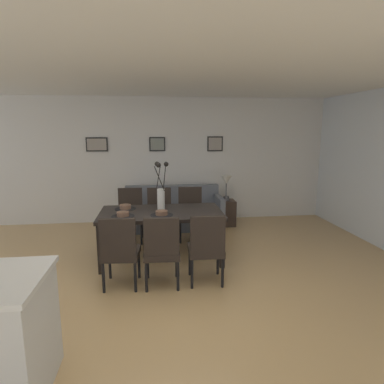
% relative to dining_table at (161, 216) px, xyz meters
% --- Properties ---
extents(ground_plane, '(9.00, 9.00, 0.00)m').
position_rel_dining_table_xyz_m(ground_plane, '(0.01, -1.03, -0.67)').
color(ground_plane, tan).
extents(back_wall_panel, '(9.00, 0.10, 2.60)m').
position_rel_dining_table_xyz_m(back_wall_panel, '(0.01, 2.22, 0.63)').
color(back_wall_panel, silver).
rests_on(back_wall_panel, ground).
extents(ceiling_panel, '(9.00, 7.20, 0.08)m').
position_rel_dining_table_xyz_m(ceiling_panel, '(0.01, -0.63, 1.97)').
color(ceiling_panel, white).
extents(dining_table, '(1.80, 0.98, 0.74)m').
position_rel_dining_table_xyz_m(dining_table, '(0.00, 0.00, 0.00)').
color(dining_table, black).
rests_on(dining_table, ground).
extents(dining_chair_near_left, '(0.47, 0.47, 0.92)m').
position_rel_dining_table_xyz_m(dining_chair_near_left, '(-0.53, -0.88, -0.15)').
color(dining_chair_near_left, black).
rests_on(dining_chair_near_left, ground).
extents(dining_chair_near_right, '(0.44, 0.44, 0.92)m').
position_rel_dining_table_xyz_m(dining_chair_near_right, '(-0.52, 0.92, -0.15)').
color(dining_chair_near_right, black).
rests_on(dining_chair_near_right, ground).
extents(dining_chair_far_left, '(0.45, 0.45, 0.92)m').
position_rel_dining_table_xyz_m(dining_chair_far_left, '(-0.02, -0.92, -0.15)').
color(dining_chair_far_left, black).
rests_on(dining_chair_far_left, ground).
extents(dining_chair_far_right, '(0.45, 0.45, 0.92)m').
position_rel_dining_table_xyz_m(dining_chair_far_right, '(-0.01, 0.89, -0.15)').
color(dining_chair_far_right, black).
rests_on(dining_chair_far_right, ground).
extents(dining_chair_mid_left, '(0.46, 0.46, 0.92)m').
position_rel_dining_table_xyz_m(dining_chair_mid_left, '(0.53, -0.90, -0.15)').
color(dining_chair_mid_left, black).
rests_on(dining_chair_mid_left, ground).
extents(dining_chair_mid_right, '(0.47, 0.47, 0.92)m').
position_rel_dining_table_xyz_m(dining_chair_mid_right, '(0.54, 0.90, -0.15)').
color(dining_chair_mid_right, black).
rests_on(dining_chair_mid_right, ground).
extents(centerpiece_vase, '(0.21, 0.23, 0.73)m').
position_rel_dining_table_xyz_m(centerpiece_vase, '(0.00, 0.00, 0.36)').
color(centerpiece_vase, silver).
rests_on(centerpiece_vase, dining_table).
extents(placemat_near_left, '(0.32, 0.32, 0.01)m').
position_rel_dining_table_xyz_m(placemat_near_left, '(-0.54, -0.22, 0.08)').
color(placemat_near_left, black).
rests_on(placemat_near_left, dining_table).
extents(bowl_near_left, '(0.17, 0.17, 0.07)m').
position_rel_dining_table_xyz_m(bowl_near_left, '(-0.54, -0.22, 0.11)').
color(bowl_near_left, brown).
rests_on(bowl_near_left, dining_table).
extents(placemat_near_right, '(0.32, 0.32, 0.01)m').
position_rel_dining_table_xyz_m(placemat_near_right, '(-0.54, 0.22, 0.08)').
color(placemat_near_right, black).
rests_on(placemat_near_right, dining_table).
extents(bowl_near_right, '(0.17, 0.17, 0.07)m').
position_rel_dining_table_xyz_m(bowl_near_right, '(-0.54, 0.22, 0.11)').
color(bowl_near_right, brown).
rests_on(bowl_near_right, dining_table).
extents(placemat_far_left, '(0.32, 0.32, 0.01)m').
position_rel_dining_table_xyz_m(placemat_far_left, '(-0.00, -0.22, 0.08)').
color(placemat_far_left, black).
rests_on(placemat_far_left, dining_table).
extents(bowl_far_left, '(0.17, 0.17, 0.07)m').
position_rel_dining_table_xyz_m(bowl_far_left, '(-0.00, -0.22, 0.11)').
color(bowl_far_left, brown).
rests_on(bowl_far_left, dining_table).
extents(sofa, '(1.93, 0.84, 0.80)m').
position_rel_dining_table_xyz_m(sofa, '(0.29, 1.67, -0.39)').
color(sofa, slate).
rests_on(sofa, ground).
extents(side_table, '(0.36, 0.36, 0.52)m').
position_rel_dining_table_xyz_m(side_table, '(1.36, 1.63, -0.41)').
color(side_table, '#33261E').
rests_on(side_table, ground).
extents(table_lamp, '(0.22, 0.22, 0.51)m').
position_rel_dining_table_xyz_m(table_lamp, '(1.36, 1.63, 0.23)').
color(table_lamp, '#4C4C51').
rests_on(table_lamp, side_table).
extents(framed_picture_left, '(0.43, 0.03, 0.29)m').
position_rel_dining_table_xyz_m(framed_picture_left, '(-1.22, 2.15, 0.97)').
color(framed_picture_left, black).
extents(framed_picture_center, '(0.33, 0.03, 0.29)m').
position_rel_dining_table_xyz_m(framed_picture_center, '(-0.00, 2.15, 0.97)').
color(framed_picture_center, black).
extents(framed_picture_right, '(0.33, 0.03, 0.31)m').
position_rel_dining_table_xyz_m(framed_picture_right, '(1.22, 2.15, 0.97)').
color(framed_picture_right, black).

